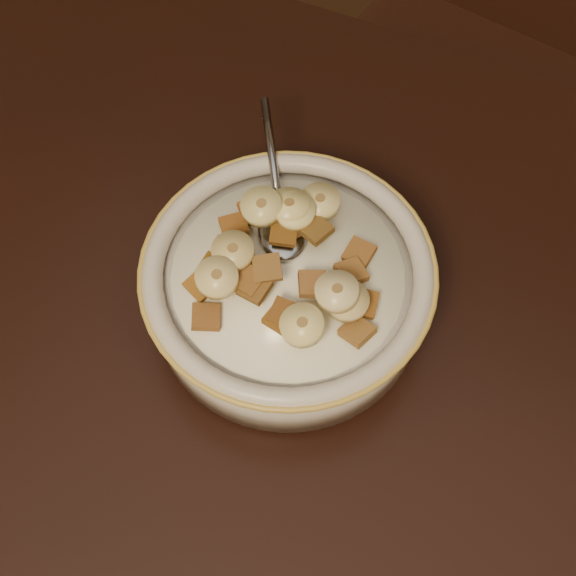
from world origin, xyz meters
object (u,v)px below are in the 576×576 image
at_px(chair, 459,77).
at_px(cereal_bowl, 288,291).
at_px(spoon, 282,234).
at_px(table, 186,420).

relative_size(chair, cereal_bowl, 4.43).
bearing_deg(spoon, table, 51.42).
bearing_deg(spoon, cereal_bowl, 90.00).
bearing_deg(cereal_bowl, chair, 90.36).
height_order(chair, cereal_bowl, chair).
height_order(cereal_bowl, spoon, spoon).
height_order(table, cereal_bowl, cereal_bowl).
distance_m(table, spoon, 0.16).
xyz_separation_m(table, cereal_bowl, (0.03, 0.12, 0.05)).
relative_size(table, cereal_bowl, 6.60).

